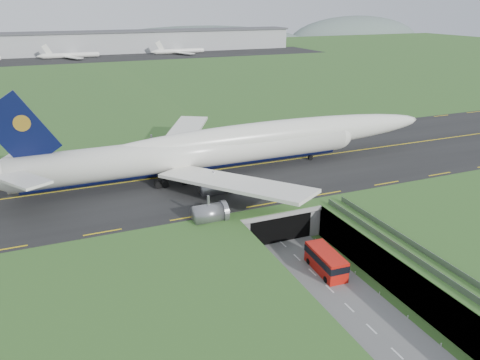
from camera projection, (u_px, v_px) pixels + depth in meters
name	position (u px, v px, depth m)	size (l,w,h in m)	color
ground	(303.00, 264.00, 77.11)	(900.00, 900.00, 0.00)	#356227
airfield_deck	(304.00, 248.00, 76.05)	(800.00, 800.00, 6.00)	gray
trench_road	(328.00, 288.00, 70.61)	(12.00, 75.00, 0.20)	slate
taxiway	(229.00, 168.00, 103.40)	(800.00, 44.00, 0.18)	black
tunnel_portal	(260.00, 208.00, 90.34)	(17.00, 22.30, 6.00)	gray
guideway	(448.00, 282.00, 62.72)	(3.00, 53.00, 7.05)	#A8A8A3
jumbo_jet	(226.00, 147.00, 99.06)	(100.79, 63.79, 21.10)	white
shuttle_tram	(326.00, 261.00, 74.26)	(3.74, 8.85, 3.51)	red
cargo_terminal	(91.00, 42.00, 330.25)	(320.00, 67.00, 15.60)	#B2B2B2
distant_hills	(145.00, 49.00, 472.50)	(700.00, 91.00, 60.00)	#50615C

